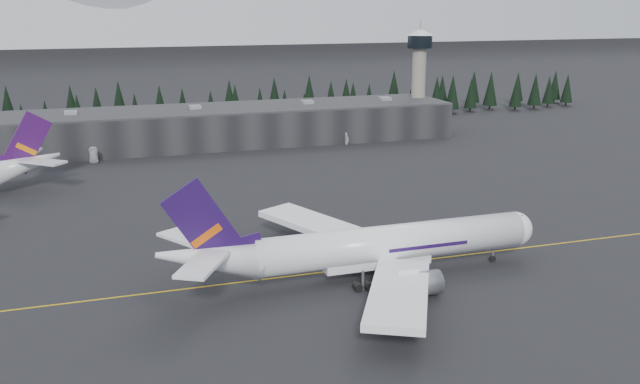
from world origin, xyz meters
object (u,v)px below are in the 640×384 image
object	(u,v)px
terminal	(225,125)
control_tower	(419,69)
gse_vehicle_a	(94,161)
gse_vehicle_b	(347,142)
jet_main	(361,247)

from	to	relation	value
terminal	control_tower	bearing A→B (deg)	2.29
control_tower	gse_vehicle_a	xyz separation A→B (m)	(-119.12, -22.14, -22.67)
gse_vehicle_a	gse_vehicle_b	xyz separation A→B (m)	(83.56, 3.81, -0.01)
control_tower	gse_vehicle_b	size ratio (longest dim) A/B	8.92
jet_main	gse_vehicle_b	size ratio (longest dim) A/B	16.70
control_tower	gse_vehicle_a	bearing A→B (deg)	-169.47
jet_main	gse_vehicle_b	world-z (taller)	jet_main
gse_vehicle_b	jet_main	bearing A→B (deg)	-12.63
gse_vehicle_b	terminal	bearing A→B (deg)	-104.57
gse_vehicle_b	gse_vehicle_a	bearing A→B (deg)	-80.71
jet_main	gse_vehicle_a	world-z (taller)	jet_main
control_tower	jet_main	bearing A→B (deg)	-119.52
terminal	gse_vehicle_b	size ratio (longest dim) A/B	37.86
terminal	gse_vehicle_b	world-z (taller)	terminal
jet_main	terminal	bearing A→B (deg)	89.02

